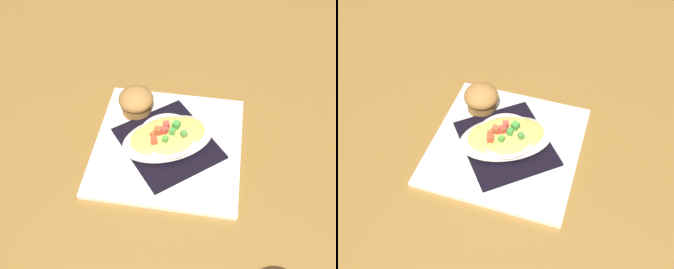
% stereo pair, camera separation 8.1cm
% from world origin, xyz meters
% --- Properties ---
extents(ground_plane, '(2.60, 2.60, 0.00)m').
position_xyz_m(ground_plane, '(0.00, 0.00, 0.00)').
color(ground_plane, olive).
extents(square_plate, '(0.32, 0.32, 0.01)m').
position_xyz_m(square_plate, '(0.00, 0.00, 0.01)').
color(square_plate, white).
rests_on(square_plate, ground_plane).
extents(folded_napkin, '(0.25, 0.25, 0.01)m').
position_xyz_m(folded_napkin, '(0.00, 0.00, 0.01)').
color(folded_napkin, black).
rests_on(folded_napkin, square_plate).
extents(gratin_dish, '(0.22, 0.20, 0.04)m').
position_xyz_m(gratin_dish, '(-0.00, -0.00, 0.03)').
color(gratin_dish, silver).
rests_on(gratin_dish, folded_napkin).
extents(muffin, '(0.07, 0.07, 0.06)m').
position_xyz_m(muffin, '(-0.09, 0.07, 0.04)').
color(muffin, '#A47035').
rests_on(muffin, square_plate).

